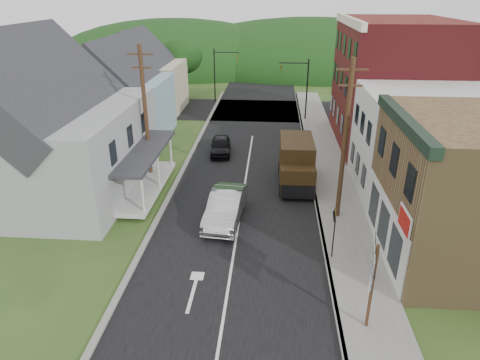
% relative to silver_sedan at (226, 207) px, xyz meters
% --- Properties ---
extents(ground, '(120.00, 120.00, 0.00)m').
position_rel_silver_sedan_xyz_m(ground, '(0.75, -2.69, -0.84)').
color(ground, '#2D4719').
rests_on(ground, ground).
extents(road, '(9.00, 90.00, 0.02)m').
position_rel_silver_sedan_xyz_m(road, '(0.75, 7.31, -0.84)').
color(road, black).
rests_on(road, ground).
extents(cross_road, '(60.00, 9.00, 0.02)m').
position_rel_silver_sedan_xyz_m(cross_road, '(0.75, 24.31, -0.84)').
color(cross_road, black).
rests_on(cross_road, ground).
extents(sidewalk_right, '(2.80, 55.00, 0.15)m').
position_rel_silver_sedan_xyz_m(sidewalk_right, '(6.65, 5.31, -0.77)').
color(sidewalk_right, slate).
rests_on(sidewalk_right, ground).
extents(curb_right, '(0.20, 55.00, 0.15)m').
position_rel_silver_sedan_xyz_m(curb_right, '(5.30, 5.31, -0.77)').
color(curb_right, slate).
rests_on(curb_right, ground).
extents(curb_left, '(0.30, 55.00, 0.12)m').
position_rel_silver_sedan_xyz_m(curb_left, '(-3.90, 5.31, -0.78)').
color(curb_left, slate).
rests_on(curb_left, ground).
extents(storefront_tan, '(8.00, 8.00, 7.00)m').
position_rel_silver_sedan_xyz_m(storefront_tan, '(12.05, -2.69, 2.66)').
color(storefront_tan, brown).
rests_on(storefront_tan, ground).
extents(storefront_white, '(8.00, 7.00, 6.50)m').
position_rel_silver_sedan_xyz_m(storefront_white, '(12.05, 4.81, 2.41)').
color(storefront_white, silver).
rests_on(storefront_white, ground).
extents(storefront_red, '(8.00, 12.00, 10.00)m').
position_rel_silver_sedan_xyz_m(storefront_red, '(12.05, 14.31, 4.16)').
color(storefront_red, maroon).
rests_on(storefront_red, ground).
extents(house_gray, '(10.20, 12.24, 8.35)m').
position_rel_silver_sedan_xyz_m(house_gray, '(-11.25, 3.31, 3.39)').
color(house_gray, '#9EA0A3').
rests_on(house_gray, ground).
extents(house_blue, '(7.14, 8.16, 7.28)m').
position_rel_silver_sedan_xyz_m(house_blue, '(-10.25, 14.31, 2.85)').
color(house_blue, '#8BADBE').
rests_on(house_blue, ground).
extents(house_cream, '(7.14, 8.16, 7.28)m').
position_rel_silver_sedan_xyz_m(house_cream, '(-10.75, 23.31, 2.85)').
color(house_cream, '#BAB090').
rests_on(house_cream, ground).
extents(utility_pole_right, '(1.60, 0.26, 9.00)m').
position_rel_silver_sedan_xyz_m(utility_pole_right, '(6.35, 0.81, 3.82)').
color(utility_pole_right, '#472D19').
rests_on(utility_pole_right, ground).
extents(utility_pole_left, '(1.60, 0.26, 9.00)m').
position_rel_silver_sedan_xyz_m(utility_pole_left, '(-5.75, 5.31, 3.82)').
color(utility_pole_left, '#472D19').
rests_on(utility_pole_left, ground).
extents(traffic_signal_right, '(2.87, 0.20, 6.00)m').
position_rel_silver_sedan_xyz_m(traffic_signal_right, '(5.06, 20.81, 2.92)').
color(traffic_signal_right, black).
rests_on(traffic_signal_right, ground).
extents(traffic_signal_left, '(2.87, 0.20, 6.00)m').
position_rel_silver_sedan_xyz_m(traffic_signal_left, '(-3.55, 27.81, 2.92)').
color(traffic_signal_left, black).
rests_on(traffic_signal_left, ground).
extents(tree_left_b, '(4.80, 4.80, 6.94)m').
position_rel_silver_sedan_xyz_m(tree_left_b, '(-16.25, 9.31, 4.04)').
color(tree_left_b, '#382616').
rests_on(tree_left_b, ground).
extents(tree_left_c, '(5.80, 5.80, 8.41)m').
position_rel_silver_sedan_xyz_m(tree_left_c, '(-18.25, 17.31, 5.10)').
color(tree_left_c, '#382616').
rests_on(tree_left_c, ground).
extents(tree_left_d, '(4.80, 4.80, 6.94)m').
position_rel_silver_sedan_xyz_m(tree_left_d, '(-8.25, 29.31, 4.04)').
color(tree_left_d, '#382616').
rests_on(tree_left_d, ground).
extents(forested_ridge, '(90.00, 30.00, 16.00)m').
position_rel_silver_sedan_xyz_m(forested_ridge, '(0.75, 52.31, -0.84)').
color(forested_ridge, black).
rests_on(forested_ridge, ground).
extents(silver_sedan, '(2.19, 5.23, 1.68)m').
position_rel_silver_sedan_xyz_m(silver_sedan, '(0.00, 0.00, 0.00)').
color(silver_sedan, '#B6B6BB').
rests_on(silver_sedan, ground).
extents(dark_sedan, '(1.89, 4.01, 1.32)m').
position_rel_silver_sedan_xyz_m(dark_sedan, '(-1.57, 10.68, -0.18)').
color(dark_sedan, black).
rests_on(dark_sedan, ground).
extents(delivery_van, '(2.27, 5.39, 3.01)m').
position_rel_silver_sedan_xyz_m(delivery_van, '(4.14, 5.28, 0.68)').
color(delivery_van, black).
rests_on(delivery_van, ground).
extents(route_sign_cluster, '(0.49, 2.07, 3.66)m').
position_rel_silver_sedan_xyz_m(route_sign_cluster, '(6.29, -8.02, 1.68)').
color(route_sign_cluster, '#472D19').
rests_on(route_sign_cluster, sidewalk_right).
extents(warning_sign, '(0.13, 0.73, 2.63)m').
position_rel_silver_sedan_xyz_m(warning_sign, '(5.53, -3.43, 0.99)').
color(warning_sign, black).
rests_on(warning_sign, sidewalk_right).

